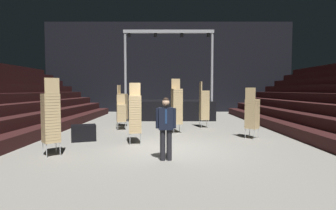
{
  "coord_description": "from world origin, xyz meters",
  "views": [
    {
      "loc": [
        -0.04,
        -8.72,
        1.95
      ],
      "look_at": [
        -0.04,
        0.98,
        1.4
      ],
      "focal_mm": 28.05,
      "sensor_mm": 36.0,
      "label": 1
    }
  ],
  "objects_px": {
    "chair_stack_mid_left": "(122,106)",
    "chair_stack_mid_right": "(177,106)",
    "chair_stack_rear_left": "(51,117)",
    "man_with_tie": "(166,125)",
    "chair_stack_front_left": "(135,113)",
    "equipment_road_case": "(84,133)",
    "stage_riser": "(169,108)",
    "chair_stack_mid_centre": "(252,113)",
    "chair_stack_rear_right": "(204,105)",
    "chair_stack_front_right": "(121,112)"
  },
  "relations": [
    {
      "from": "equipment_road_case",
      "to": "man_with_tie",
      "type": "bearing_deg",
      "value": -41.45
    },
    {
      "from": "chair_stack_mid_right",
      "to": "chair_stack_mid_centre",
      "type": "height_order",
      "value": "chair_stack_mid_right"
    },
    {
      "from": "stage_riser",
      "to": "chair_stack_mid_centre",
      "type": "relative_size",
      "value": 2.9
    },
    {
      "from": "chair_stack_mid_left",
      "to": "chair_stack_rear_left",
      "type": "distance_m",
      "value": 6.34
    },
    {
      "from": "chair_stack_mid_left",
      "to": "chair_stack_rear_right",
      "type": "bearing_deg",
      "value": 95.13
    },
    {
      "from": "stage_riser",
      "to": "chair_stack_mid_right",
      "type": "height_order",
      "value": "stage_riser"
    },
    {
      "from": "chair_stack_front_left",
      "to": "chair_stack_front_right",
      "type": "distance_m",
      "value": 3.56
    },
    {
      "from": "chair_stack_front_right",
      "to": "stage_riser",
      "type": "bearing_deg",
      "value": -128.84
    },
    {
      "from": "equipment_road_case",
      "to": "chair_stack_mid_left",
      "type": "bearing_deg",
      "value": 78.38
    },
    {
      "from": "chair_stack_mid_centre",
      "to": "chair_stack_rear_left",
      "type": "bearing_deg",
      "value": -114.35
    },
    {
      "from": "chair_stack_mid_right",
      "to": "chair_stack_mid_centre",
      "type": "relative_size",
      "value": 1.21
    },
    {
      "from": "chair_stack_front_left",
      "to": "chair_stack_rear_right",
      "type": "bearing_deg",
      "value": -134.32
    },
    {
      "from": "chair_stack_mid_centre",
      "to": "chair_stack_rear_right",
      "type": "relative_size",
      "value": 0.86
    },
    {
      "from": "chair_stack_front_left",
      "to": "chair_stack_rear_left",
      "type": "height_order",
      "value": "chair_stack_rear_left"
    },
    {
      "from": "chair_stack_front_right",
      "to": "equipment_road_case",
      "type": "relative_size",
      "value": 1.9
    },
    {
      "from": "chair_stack_mid_centre",
      "to": "chair_stack_rear_left",
      "type": "xyz_separation_m",
      "value": [
        -6.86,
        -2.8,
        0.13
      ]
    },
    {
      "from": "chair_stack_front_right",
      "to": "chair_stack_mid_centre",
      "type": "distance_m",
      "value": 6.15
    },
    {
      "from": "chair_stack_rear_left",
      "to": "equipment_road_case",
      "type": "xyz_separation_m",
      "value": [
        0.22,
        2.29,
        -0.84
      ]
    },
    {
      "from": "equipment_road_case",
      "to": "chair_stack_front_left",
      "type": "bearing_deg",
      "value": -14.58
    },
    {
      "from": "chair_stack_rear_left",
      "to": "equipment_road_case",
      "type": "distance_m",
      "value": 2.46
    },
    {
      "from": "chair_stack_mid_right",
      "to": "chair_stack_rear_left",
      "type": "height_order",
      "value": "chair_stack_mid_right"
    },
    {
      "from": "stage_riser",
      "to": "chair_stack_mid_right",
      "type": "distance_m",
      "value": 6.08
    },
    {
      "from": "chair_stack_mid_right",
      "to": "chair_stack_rear_left",
      "type": "relative_size",
      "value": 1.07
    },
    {
      "from": "chair_stack_rear_right",
      "to": "chair_stack_mid_right",
      "type": "bearing_deg",
      "value": -48.58
    },
    {
      "from": "chair_stack_mid_left",
      "to": "chair_stack_rear_left",
      "type": "xyz_separation_m",
      "value": [
        -1.04,
        -6.26,
        0.04
      ]
    },
    {
      "from": "stage_riser",
      "to": "chair_stack_mid_centre",
      "type": "bearing_deg",
      "value": -65.86
    },
    {
      "from": "chair_stack_mid_centre",
      "to": "equipment_road_case",
      "type": "xyz_separation_m",
      "value": [
        -6.64,
        -0.51,
        -0.72
      ]
    },
    {
      "from": "chair_stack_mid_right",
      "to": "equipment_road_case",
      "type": "relative_size",
      "value": 2.75
    },
    {
      "from": "man_with_tie",
      "to": "chair_stack_mid_centre",
      "type": "height_order",
      "value": "chair_stack_mid_centre"
    },
    {
      "from": "chair_stack_mid_left",
      "to": "chair_stack_mid_right",
      "type": "bearing_deg",
      "value": 64.35
    },
    {
      "from": "stage_riser",
      "to": "chair_stack_front_left",
      "type": "xyz_separation_m",
      "value": [
        -1.24,
        -8.52,
        0.42
      ]
    },
    {
      "from": "chair_stack_front_right",
      "to": "chair_stack_mid_right",
      "type": "relative_size",
      "value": 0.69
    },
    {
      "from": "chair_stack_rear_left",
      "to": "man_with_tie",
      "type": "bearing_deg",
      "value": -48.84
    },
    {
      "from": "chair_stack_rear_left",
      "to": "chair_stack_mid_centre",
      "type": "bearing_deg",
      "value": -17.89
    },
    {
      "from": "chair_stack_rear_left",
      "to": "chair_stack_rear_right",
      "type": "distance_m",
      "value": 7.97
    },
    {
      "from": "chair_stack_mid_left",
      "to": "chair_stack_front_left",
      "type": "bearing_deg",
      "value": 25.27
    },
    {
      "from": "chair_stack_mid_right",
      "to": "chair_stack_mid_centre",
      "type": "distance_m",
      "value": 3.32
    },
    {
      "from": "stage_riser",
      "to": "chair_stack_mid_left",
      "type": "bearing_deg",
      "value": -121.63
    },
    {
      "from": "chair_stack_front_left",
      "to": "chair_stack_rear_right",
      "type": "height_order",
      "value": "chair_stack_rear_right"
    },
    {
      "from": "chair_stack_front_left",
      "to": "chair_stack_mid_right",
      "type": "distance_m",
      "value": 2.95
    },
    {
      "from": "chair_stack_mid_left",
      "to": "chair_stack_mid_centre",
      "type": "height_order",
      "value": "chair_stack_mid_left"
    },
    {
      "from": "stage_riser",
      "to": "man_with_tie",
      "type": "bearing_deg",
      "value": -90.52
    },
    {
      "from": "chair_stack_mid_centre",
      "to": "chair_stack_rear_right",
      "type": "xyz_separation_m",
      "value": [
        -1.51,
        3.1,
        0.17
      ]
    },
    {
      "from": "stage_riser",
      "to": "equipment_road_case",
      "type": "relative_size",
      "value": 6.6
    },
    {
      "from": "chair_stack_front_right",
      "to": "chair_stack_rear_left",
      "type": "xyz_separation_m",
      "value": [
        -1.17,
        -5.14,
        0.29
      ]
    },
    {
      "from": "chair_stack_front_left",
      "to": "chair_stack_rear_left",
      "type": "xyz_separation_m",
      "value": [
        -2.28,
        -1.76,
        0.04
      ]
    },
    {
      "from": "stage_riser",
      "to": "man_with_tie",
      "type": "height_order",
      "value": "stage_riser"
    },
    {
      "from": "man_with_tie",
      "to": "chair_stack_rear_right",
      "type": "relative_size",
      "value": 0.73
    },
    {
      "from": "chair_stack_front_left",
      "to": "chair_stack_mid_centre",
      "type": "bearing_deg",
      "value": -174.91
    },
    {
      "from": "chair_stack_mid_right",
      "to": "chair_stack_rear_right",
      "type": "height_order",
      "value": "chair_stack_mid_right"
    }
  ]
}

